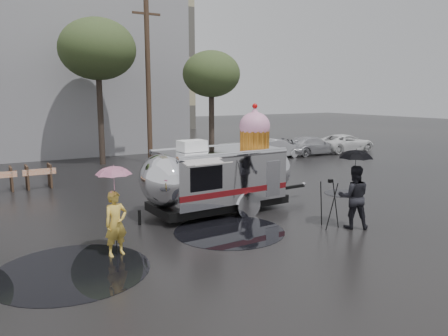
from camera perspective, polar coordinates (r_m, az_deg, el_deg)
ground at (r=12.31m, az=3.10°, el=-9.12°), size 120.00×120.00×0.00m
puddles at (r=11.99m, az=-5.86°, el=-9.65°), size 13.59×5.09×0.01m
grey_building at (r=33.89m, az=-26.86°, el=12.95°), size 22.00×12.00×13.00m
utility_pole at (r=25.35m, az=-9.86°, el=11.02°), size 1.60×0.28×9.00m
tree_mid at (r=25.64m, az=-16.20°, el=14.62°), size 4.20×4.20×8.03m
tree_right at (r=25.92m, az=-1.66°, el=12.09°), size 3.36×3.36×6.42m
parked_cars at (r=28.53m, az=9.62°, el=3.01°), size 13.20×1.90×1.50m
airstream_trailer at (r=14.73m, az=-0.38°, el=-0.74°), size 6.89×2.80×3.71m
person_left at (r=11.13m, az=-13.94°, el=-7.06°), size 0.65×0.50×1.63m
umbrella_pink at (r=10.87m, az=-14.17°, el=-1.49°), size 1.07×1.07×2.28m
person_right at (r=13.51m, az=16.60°, el=-3.65°), size 1.03×0.94×1.89m
umbrella_black at (r=13.32m, az=16.81°, el=0.65°), size 1.23×1.23×2.39m
tripod at (r=13.35m, az=13.65°, el=-3.97°), size 0.55×0.62×1.49m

